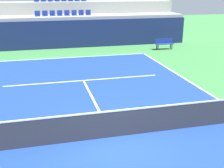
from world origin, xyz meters
TOP-DOWN VIEW (x-y plane):
  - ground_plane at (0.00, 0.00)m, footprint 80.00×80.00m
  - court_surface at (0.00, 0.00)m, footprint 11.00×24.00m
  - baseline_far at (0.00, 11.95)m, footprint 11.00×0.10m
  - service_line_far at (0.00, 6.40)m, footprint 8.26×0.10m
  - centre_service_line at (0.00, 3.20)m, footprint 0.10×6.40m
  - back_wall at (0.00, 15.51)m, footprint 20.80×0.30m
  - stands_tier_lower at (0.00, 16.86)m, footprint 20.80×2.40m
  - stands_tier_upper at (0.00, 19.26)m, footprint 20.80×2.40m
  - seating_row_lower at (0.00, 16.95)m, footprint 4.70×0.44m
  - seating_row_upper at (0.00, 19.35)m, footprint 4.70×0.44m
  - tennis_net at (0.00, 0.00)m, footprint 11.08×0.08m
  - player_bench at (7.60, 13.09)m, footprint 1.50×0.40m

SIDE VIEW (x-z plane):
  - ground_plane at x=0.00m, z-range 0.00..0.00m
  - court_surface at x=0.00m, z-range 0.00..0.01m
  - baseline_far at x=0.00m, z-range 0.01..0.01m
  - service_line_far at x=0.00m, z-range 0.01..0.01m
  - centre_service_line at x=0.00m, z-range 0.01..0.01m
  - player_bench at x=7.60m, z-range 0.08..0.93m
  - tennis_net at x=0.00m, z-range -0.03..1.04m
  - back_wall at x=0.00m, z-range 0.00..2.24m
  - stands_tier_lower at x=0.00m, z-range 0.00..2.49m
  - stands_tier_upper at x=0.00m, z-range 0.00..3.54m
  - seating_row_lower at x=0.00m, z-range 2.40..2.84m
  - seating_row_upper at x=0.00m, z-range 3.45..3.89m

